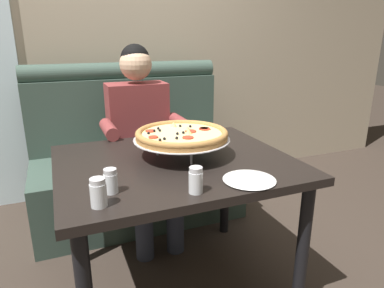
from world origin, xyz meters
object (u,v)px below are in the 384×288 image
Objects in this scene: shaker_parmesan at (99,195)px; shaker_oregano at (111,183)px; shaker_pepper_flakes at (196,182)px; plate_near_left at (249,178)px; dining_table at (175,177)px; diner_main at (142,132)px; booth_bench at (135,163)px; pizza at (182,135)px.

shaker_parmesan reaches higher than shaker_oregano.
plate_near_left is at bearing 4.69° from shaker_pepper_flakes.
shaker_parmesan is 0.62m from plate_near_left.
shaker_pepper_flakes is (0.36, -0.03, -0.00)m from shaker_parmesan.
dining_table is 0.89× the size of diner_main.
shaker_pepper_flakes reaches higher than dining_table.
booth_bench is 1.41m from shaker_parmesan.
plate_near_left is at bearing -10.34° from shaker_oregano.
dining_table is 10.73× the size of shaker_pepper_flakes.
shaker_oregano is at bearing 158.09° from shaker_pepper_flakes.
shaker_pepper_flakes is at bearing -4.00° from shaker_parmesan.
plate_near_left is (0.62, -0.00, -0.04)m from shaker_parmesan.
shaker_pepper_flakes is 0.26m from plate_near_left.
shaker_parmesan is (-0.41, -1.29, 0.38)m from booth_bench.
shaker_oregano reaches higher than dining_table.
booth_bench is at bearing 90.00° from dining_table.
diner_main reaches higher than shaker_pepper_flakes.
diner_main is at bearing -89.88° from booth_bench.
plate_near_left is (0.20, -1.30, 0.35)m from booth_bench.
pizza is at bearing 40.50° from shaker_parmesan.
dining_table is 2.35× the size of pizza.
shaker_parmesan is 1.09× the size of shaker_oregano.
plate_near_left is at bearing -78.85° from diner_main.
pizza is 0.61m from shaker_parmesan.
shaker_parmesan reaches higher than plate_near_left.
shaker_pepper_flakes is at bearing -92.70° from diner_main.
shaker_pepper_flakes is at bearing -21.91° from shaker_oregano.
booth_bench is 1.16× the size of diner_main.
pizza is 0.44m from shaker_pepper_flakes.
shaker_parmesan is (-0.46, -0.40, -0.07)m from pizza.
shaker_parmesan is 1.02× the size of shaker_pepper_flakes.
shaker_parmesan is at bearing -121.28° from shaker_oregano.
booth_bench is 14.99× the size of shaker_oregano.
pizza is at bearing 76.64° from shaker_pepper_flakes.
plate_near_left is (0.56, -0.10, -0.03)m from shaker_oregano.
booth_bench is at bearing 90.12° from diner_main.
diner_main is at bearing 68.10° from shaker_parmesan.
plate_near_left is at bearing -81.07° from booth_bench.
shaker_parmesan reaches higher than dining_table.
shaker_parmesan is at bearing -139.26° from dining_table.
pizza is (0.05, 0.04, 0.20)m from dining_table.
booth_bench is 14.01× the size of shaker_pepper_flakes.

